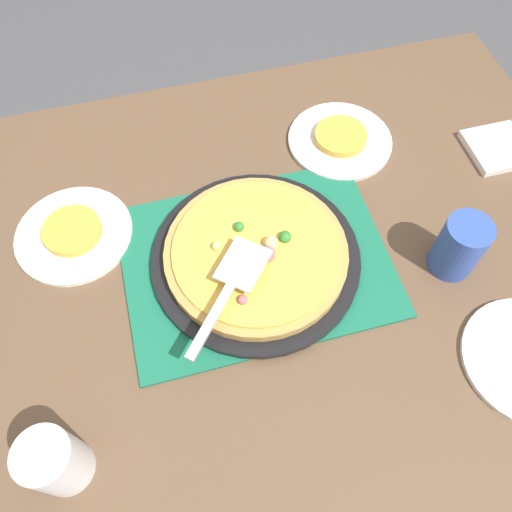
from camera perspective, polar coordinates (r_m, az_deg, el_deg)
The scene contains 13 objects.
ground_plane at distance 1.63m, azimuth 0.00°, elevation -13.82°, with size 8.00×8.00×0.00m, color #4C4C51.
dining_table at distance 1.03m, azimuth 0.00°, elevation -3.63°, with size 1.40×1.00×0.75m.
placemat at distance 0.93m, azimuth 0.00°, elevation -0.53°, with size 0.48×0.36×0.01m, color #196B4C.
pizza_pan at distance 0.93m, azimuth 0.00°, elevation -0.22°, with size 0.38×0.38×0.01m, color black.
pizza at distance 0.91m, azimuth 0.01°, elevation 0.40°, with size 0.33×0.33×0.05m.
plate_near_left at distance 1.12m, azimuth 9.38°, elevation 12.65°, with size 0.22×0.22×0.01m, color white.
plate_far_right at distance 1.02m, azimuth -19.73°, elevation 2.29°, with size 0.22×0.22×0.01m, color white.
served_slice_left at distance 1.11m, azimuth 9.48°, elevation 13.10°, with size 0.11×0.11×0.02m, color gold.
served_slice_right at distance 1.01m, azimuth -19.94°, elevation 2.69°, with size 0.11×0.11×0.02m, color gold.
cup_near at distance 0.95m, azimuth 21.84°, elevation 0.98°, with size 0.08×0.08×0.12m, color #3351AD.
cup_far at distance 0.81m, azimuth -21.60°, elevation -20.66°, with size 0.08×0.08×0.12m, color white.
pizza_server at distance 0.83m, azimuth -2.92°, elevation -3.48°, with size 0.18×0.20×0.01m.
napkin_stack at distance 1.20m, azimuth 25.44°, elevation 10.88°, with size 0.12×0.12×0.02m, color white.
Camera 1 is at (0.12, 0.45, 1.56)m, focal length 35.66 mm.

